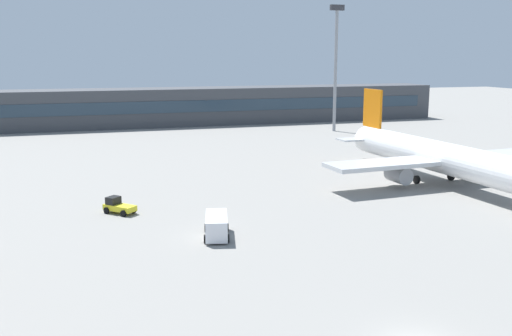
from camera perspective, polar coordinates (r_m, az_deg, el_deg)
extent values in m
plane|color=gray|center=(70.85, -1.97, -2.50)|extent=(400.00, 400.00, 0.00)
cube|color=#3F4247|center=(141.63, -10.01, 6.04)|extent=(146.26, 12.00, 9.00)
cube|color=#263847|center=(135.61, -9.68, 6.02)|extent=(138.95, 0.16, 2.80)
cylinder|color=white|center=(78.23, 18.51, 0.91)|extent=(6.60, 39.28, 4.13)
cone|color=white|center=(95.29, 10.42, 3.05)|extent=(3.14, 4.30, 2.89)
cube|color=orange|center=(91.96, 11.60, 5.88)|extent=(0.69, 4.79, 5.97)
cube|color=silver|center=(92.78, 11.38, 2.93)|extent=(11.03, 3.72, 0.26)
cube|color=silver|center=(79.11, 18.00, 0.81)|extent=(32.85, 7.27, 0.54)
cylinder|color=gray|center=(75.50, 14.08, -0.64)|extent=(2.39, 3.61, 2.17)
cylinder|color=gray|center=(83.60, 21.42, 0.04)|extent=(2.39, 3.61, 2.17)
cylinder|color=black|center=(78.74, 15.79, -1.13)|extent=(0.50, 1.11, 1.09)
cylinder|color=black|center=(82.21, 18.95, -0.81)|extent=(0.50, 1.11, 1.09)
cube|color=yellow|center=(63.26, -13.48, -3.88)|extent=(3.56, 3.65, 0.60)
cube|color=black|center=(63.70, -14.11, -3.20)|extent=(1.77, 1.76, 0.90)
cylinder|color=black|center=(64.68, -13.79, -3.83)|extent=(0.66, 0.68, 0.70)
cylinder|color=black|center=(63.60, -14.74, -4.14)|extent=(0.66, 0.68, 0.70)
cylinder|color=black|center=(63.11, -12.19, -4.14)|extent=(0.66, 0.68, 0.70)
cylinder|color=black|center=(62.00, -13.14, -4.45)|extent=(0.66, 0.68, 0.70)
cube|color=white|center=(53.71, -3.98, -5.75)|extent=(3.15, 5.52, 1.90)
cube|color=#1E2633|center=(55.49, -3.99, -4.65)|extent=(1.89, 0.60, 0.70)
cylinder|color=black|center=(55.56, -2.91, -5.96)|extent=(0.45, 0.80, 0.76)
cylinder|color=black|center=(55.56, -5.03, -5.99)|extent=(0.45, 0.80, 0.76)
cylinder|color=black|center=(52.32, -2.84, -7.06)|extent=(0.45, 0.80, 0.76)
cylinder|color=black|center=(52.32, -5.09, -7.09)|extent=(0.45, 0.80, 0.76)
cylinder|color=gray|center=(129.62, 7.97, 9.52)|extent=(0.70, 0.70, 26.51)
cube|color=#333338|center=(129.99, 8.14, 15.63)|extent=(3.20, 0.80, 1.20)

